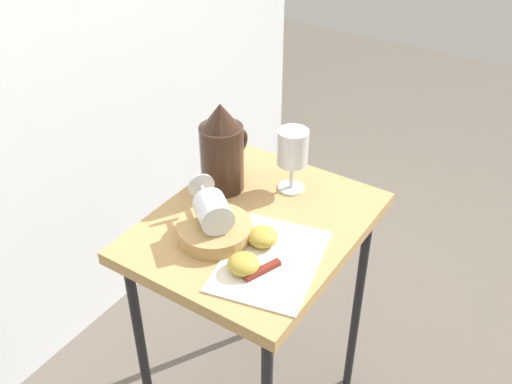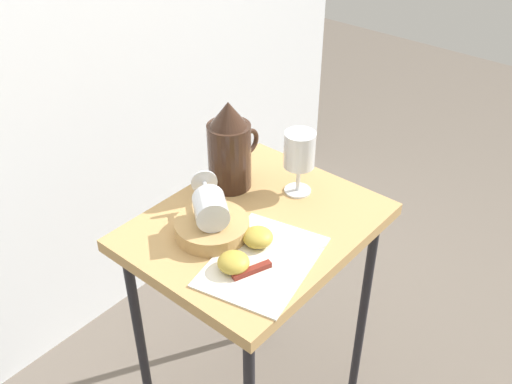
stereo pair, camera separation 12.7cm
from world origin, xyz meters
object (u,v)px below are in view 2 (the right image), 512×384
object	(u,v)px
basket_tray	(212,228)
knife	(266,265)
wine_glass_tipped_near	(210,207)
table	(256,248)
apple_half_right	(258,237)
apple_half_left	(234,262)
wine_glass_upright	(301,154)
pitcher	(230,153)

from	to	relation	value
basket_tray	knife	xyz separation A→B (m)	(-0.01, -0.16, -0.01)
wine_glass_tipped_near	knife	distance (m)	0.17
table	apple_half_right	distance (m)	0.13
apple_half_left	table	bearing A→B (deg)	24.74
wine_glass_upright	knife	size ratio (longest dim) A/B	0.77
basket_tray	wine_glass_upright	size ratio (longest dim) A/B	1.02
apple_half_left	apple_half_right	distance (m)	0.09
table	wine_glass_upright	xyz separation A→B (m)	(0.15, -0.00, 0.18)
pitcher	apple_half_left	bearing A→B (deg)	-136.61
table	pitcher	distance (m)	0.23
wine_glass_tipped_near	wine_glass_upright	bearing A→B (deg)	-11.63
pitcher	wine_glass_tipped_near	distance (m)	0.19
wine_glass_tipped_near	knife	xyz separation A→B (m)	(-0.01, -0.16, -0.06)
knife	wine_glass_upright	bearing A→B (deg)	23.15
basket_tray	wine_glass_upright	xyz separation A→B (m)	(0.25, -0.05, 0.09)
apple_half_right	knife	xyz separation A→B (m)	(-0.05, -0.06, -0.01)
apple_half_left	wine_glass_tipped_near	bearing A→B (deg)	63.58
wine_glass_tipped_near	apple_half_left	bearing A→B (deg)	-116.42
basket_tray	table	bearing A→B (deg)	-24.64
table	basket_tray	size ratio (longest dim) A/B	4.29
wine_glass_tipped_near	apple_half_right	distance (m)	0.12
apple_half_left	knife	distance (m)	0.07
table	apple_half_left	world-z (taller)	apple_half_left
basket_tray	apple_half_right	bearing A→B (deg)	-70.72
pitcher	knife	distance (m)	0.32
apple_half_left	knife	bearing A→B (deg)	-44.30
basket_tray	apple_half_left	world-z (taller)	apple_half_left
table	wine_glass_tipped_near	world-z (taller)	wine_glass_tipped_near
table	apple_half_right	xyz separation A→B (m)	(-0.06, -0.06, 0.10)
wine_glass_upright	apple_half_left	xyz separation A→B (m)	(-0.31, -0.07, -0.08)
table	knife	size ratio (longest dim) A/B	3.35
basket_tray	pitcher	world-z (taller)	pitcher
pitcher	knife	world-z (taller)	pitcher
pitcher	apple_half_right	bearing A→B (deg)	-123.76
basket_tray	wine_glass_tipped_near	xyz separation A→B (m)	(0.00, 0.00, 0.05)
table	pitcher	world-z (taller)	pitcher
pitcher	knife	xyz separation A→B (m)	(-0.18, -0.26, -0.08)
basket_tray	wine_glass_tipped_near	distance (m)	0.05
basket_tray	apple_half_left	distance (m)	0.13
apple_half_left	knife	size ratio (longest dim) A/B	0.31
basket_tray	wine_glass_upright	bearing A→B (deg)	-10.93
knife	wine_glass_tipped_near	bearing A→B (deg)	86.04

